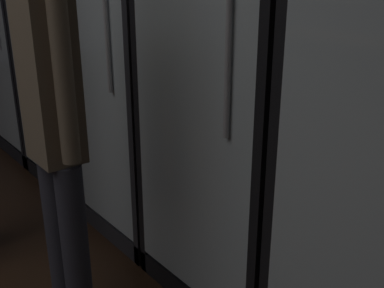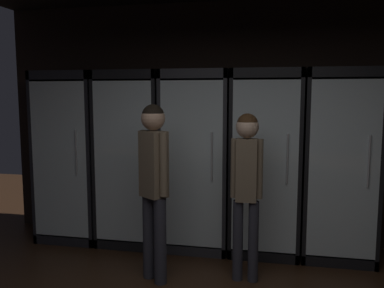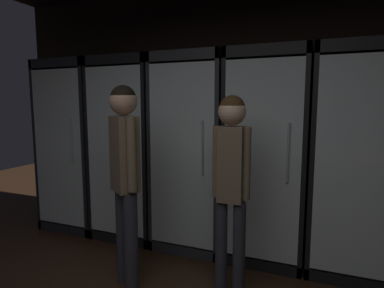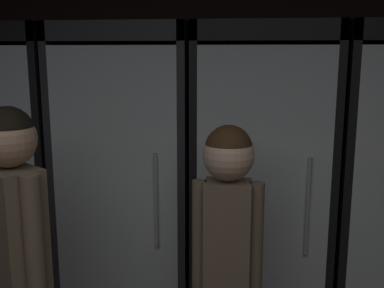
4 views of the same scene
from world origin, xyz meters
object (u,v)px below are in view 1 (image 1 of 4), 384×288
object	(u,v)px
cooler_far_left	(39,23)
shopper_far	(51,93)
cooler_left	(85,33)
cooler_right	(259,72)
cooler_center	(153,48)

from	to	relation	value
cooler_far_left	shopper_far	size ratio (longest dim) A/B	1.28
cooler_left	shopper_far	world-z (taller)	cooler_left
cooler_far_left	cooler_right	distance (m)	2.28
cooler_right	cooler_center	bearing A→B (deg)	179.84
cooler_far_left	cooler_right	xyz separation A→B (m)	(2.28, -0.00, -0.00)
cooler_far_left	cooler_left	world-z (taller)	same
cooler_far_left	cooler_left	distance (m)	0.76
cooler_far_left	shopper_far	distance (m)	2.28
cooler_left	cooler_center	distance (m)	0.76
cooler_left	cooler_center	bearing A→B (deg)	0.14
cooler_left	cooler_center	xyz separation A→B (m)	(0.76, 0.00, -0.00)
cooler_left	cooler_center	world-z (taller)	same
cooler_left	shopper_far	size ratio (longest dim) A/B	1.28
cooler_far_left	cooler_left	xyz separation A→B (m)	(0.76, -0.00, 0.00)
shopper_far	cooler_center	bearing A→B (deg)	126.86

